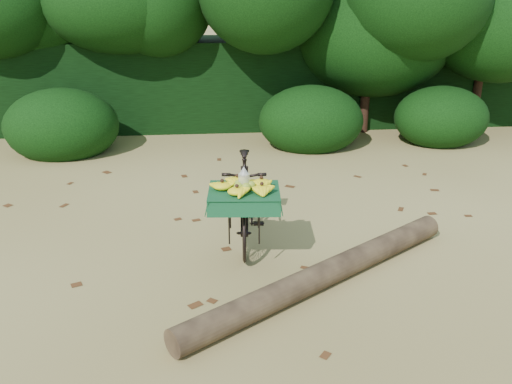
{
  "coord_description": "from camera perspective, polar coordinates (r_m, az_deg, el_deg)",
  "views": [
    {
      "loc": [
        -0.43,
        -5.4,
        2.87
      ],
      "look_at": [
        0.07,
        -0.03,
        0.79
      ],
      "focal_mm": 38.0,
      "sensor_mm": 36.0,
      "label": 1
    }
  ],
  "objects": [
    {
      "name": "hedge_backdrop",
      "position": [
        11.87,
        -3.26,
        11.5
      ],
      "size": [
        26.0,
        1.8,
        1.8
      ],
      "primitive_type": "cube",
      "color": "black",
      "rests_on": "ground"
    },
    {
      "name": "vendor_bicycle",
      "position": [
        6.28,
        -1.22,
        -0.77
      ],
      "size": [
        0.79,
        1.8,
        1.04
      ],
      "rotation": [
        0.0,
        0.0,
        -0.08
      ],
      "color": "black",
      "rests_on": "ground"
    },
    {
      "name": "tree_row",
      "position": [
        10.93,
        -6.75,
        16.38
      ],
      "size": [
        14.5,
        2.0,
        4.0
      ],
      "primitive_type": null,
      "color": "black",
      "rests_on": "ground"
    },
    {
      "name": "bush_clumps",
      "position": [
        10.04,
        0.13,
        7.14
      ],
      "size": [
        8.8,
        1.7,
        0.9
      ],
      "primitive_type": null,
      "color": "black",
      "rests_on": "ground"
    },
    {
      "name": "fallen_log",
      "position": [
        5.57,
        7.35,
        -8.51
      ],
      "size": [
        3.13,
        2.25,
        0.26
      ],
      "primitive_type": "cylinder",
      "rotation": [
        1.57,
        0.0,
        -0.97
      ],
      "color": "brown",
      "rests_on": "ground"
    },
    {
      "name": "ground",
      "position": [
        6.13,
        -0.69,
        -6.83
      ],
      "size": [
        80.0,
        80.0,
        0.0
      ],
      "primitive_type": "plane",
      "color": "tan",
      "rests_on": "ground"
    },
    {
      "name": "leaf_litter",
      "position": [
        6.7,
        -1.15,
        -4.2
      ],
      "size": [
        7.0,
        7.3,
        0.01
      ],
      "primitive_type": null,
      "color": "#4D2B14",
      "rests_on": "ground"
    }
  ]
}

